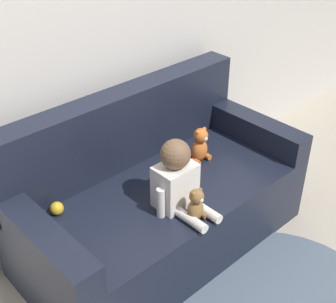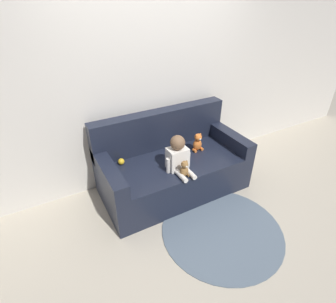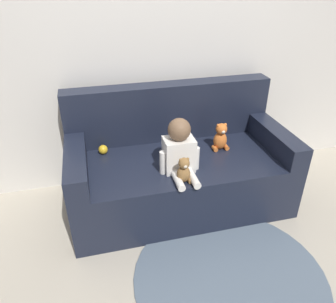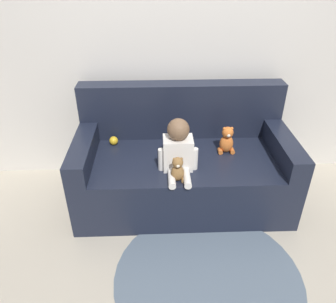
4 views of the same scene
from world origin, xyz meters
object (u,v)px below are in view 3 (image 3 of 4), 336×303
at_px(person_baby, 179,150).
at_px(teddy_bear_brown, 184,171).
at_px(couch, 178,166).
at_px(plush_toy_side, 221,137).
at_px(toy_ball, 103,149).

bearing_deg(person_baby, teddy_bear_brown, -94.70).
distance_m(couch, plush_toy_side, 0.45).
height_order(person_baby, plush_toy_side, person_baby).
bearing_deg(couch, person_baby, -103.68).
distance_m(teddy_bear_brown, plush_toy_side, 0.60).
relative_size(plush_toy_side, toy_ball, 3.12).
relative_size(teddy_bear_brown, toy_ball, 2.65).
xyz_separation_m(couch, plush_toy_side, (0.37, -0.03, 0.25)).
relative_size(teddy_bear_brown, plush_toy_side, 0.85).
xyz_separation_m(person_baby, toy_ball, (-0.55, 0.40, -0.14)).
xyz_separation_m(couch, toy_ball, (-0.61, 0.14, 0.18)).
xyz_separation_m(person_baby, teddy_bear_brown, (-0.01, -0.16, -0.09)).
xyz_separation_m(couch, person_baby, (-0.06, -0.26, 0.32)).
bearing_deg(plush_toy_side, teddy_bear_brown, -138.24).
distance_m(person_baby, teddy_bear_brown, 0.18).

